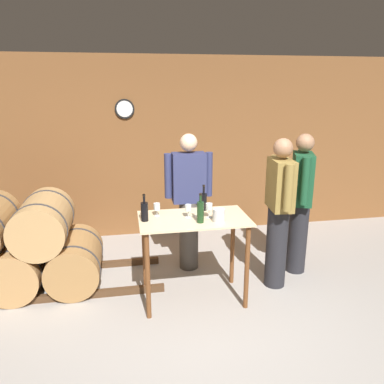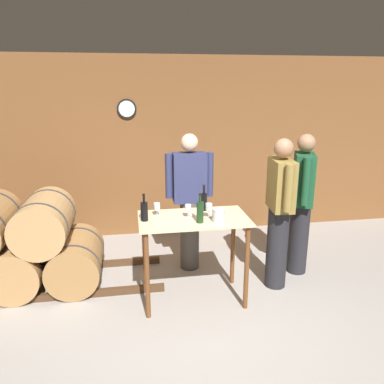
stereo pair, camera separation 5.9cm
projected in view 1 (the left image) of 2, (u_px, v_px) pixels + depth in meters
ground_plane at (215, 331)px, 3.59m from camera, size 14.00×14.00×0.00m
back_wall at (175, 148)px, 5.70m from camera, size 8.40×0.08×2.70m
barrel_rack at (18, 250)px, 4.22m from camera, size 3.23×0.88×1.10m
tasting_table at (194, 235)px, 3.94m from camera, size 1.14×0.65×0.95m
wine_bottle_far_left at (144, 211)px, 3.77m from camera, size 0.07×0.07×0.28m
wine_bottle_left at (200, 211)px, 3.72m from camera, size 0.07×0.07×0.30m
wine_bottle_center at (204, 201)px, 4.09m from camera, size 0.07×0.07×0.29m
wine_glass_near_left at (157, 207)px, 3.91m from camera, size 0.07×0.07×0.14m
wine_glass_near_center at (188, 208)px, 3.86m from camera, size 0.06×0.06×0.14m
wine_glass_near_right at (209, 207)px, 3.85m from camera, size 0.07×0.07×0.16m
ice_bucket at (219, 215)px, 3.77m from camera, size 0.13×0.13×0.13m
person_host at (279, 211)px, 4.19m from camera, size 0.25×0.59×1.73m
person_visitor_with_scarf at (189, 200)px, 4.61m from camera, size 0.59×0.24×1.73m
person_visitor_bearded at (300, 201)px, 4.52m from camera, size 0.34×0.56×1.74m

